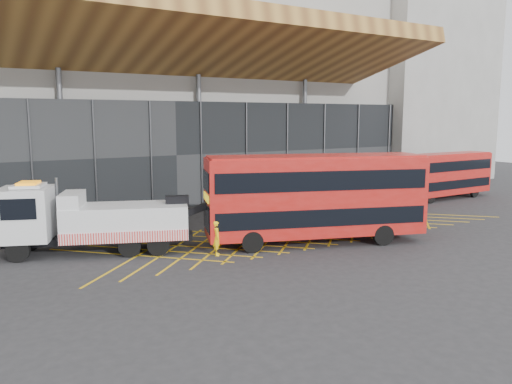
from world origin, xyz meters
TOP-DOWN VIEW (x-y plane):
  - ground_plane at (0.00, 0.00)m, footprint 120.00×120.00m
  - road_markings at (5.60, 0.00)m, footprint 27.96×7.16m
  - construction_building at (1.92, 18.40)m, footprint 55.00×23.97m
  - east_building at (32.00, 16.00)m, footprint 15.00×12.00m
  - recovery_truck at (-6.69, 1.69)m, footprint 10.56×5.74m
  - bus_towed at (4.28, -2.57)m, footprint 12.02×6.45m
  - bus_second at (23.00, 3.71)m, footprint 9.46×2.36m
  - worker at (-1.38, -1.98)m, footprint 0.65×0.76m

SIDE VIEW (x-z plane):
  - ground_plane at x=0.00m, z-range 0.00..0.00m
  - road_markings at x=5.60m, z-range 0.00..0.01m
  - worker at x=-1.38m, z-range 0.00..1.77m
  - recovery_truck at x=-6.69m, z-range -0.14..3.62m
  - bus_second at x=23.00m, z-range 0.21..4.04m
  - bus_towed at x=4.28m, z-range 0.27..5.07m
  - construction_building at x=1.92m, z-range -0.02..17.98m
  - east_building at x=32.00m, z-range 0.00..20.00m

